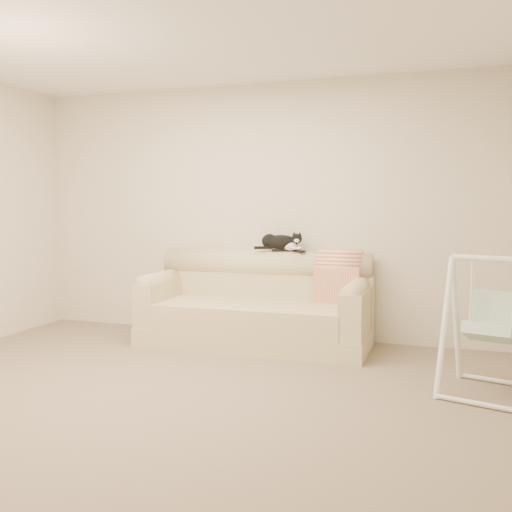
{
  "coord_description": "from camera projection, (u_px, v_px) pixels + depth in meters",
  "views": [
    {
      "loc": [
        1.81,
        -3.65,
        1.35
      ],
      "look_at": [
        0.19,
        1.27,
        0.9
      ],
      "focal_mm": 40.0,
      "sensor_mm": 36.0,
      "label": 1
    }
  ],
  "objects": [
    {
      "name": "tuxedo_cat",
      "position": [
        281.0,
        242.0,
        5.73
      ],
      "size": [
        0.49,
        0.22,
        0.19
      ],
      "color": "black",
      "rests_on": "sofa"
    },
    {
      "name": "baby_swing",
      "position": [
        491.0,
        326.0,
        4.06
      ],
      "size": [
        0.77,
        0.8,
        1.01
      ],
      "color": "white",
      "rests_on": "ground"
    },
    {
      "name": "remote_a",
      "position": [
        281.0,
        250.0,
        5.74
      ],
      "size": [
        0.19,
        0.09,
        0.03
      ],
      "color": "black",
      "rests_on": "sofa"
    },
    {
      "name": "ground_plane",
      "position": [
        177.0,
        393.0,
        4.14
      ],
      "size": [
        5.0,
        5.0,
        0.0
      ],
      "primitive_type": "plane",
      "color": "brown",
      "rests_on": "ground"
    },
    {
      "name": "room_shell",
      "position": [
        174.0,
        181.0,
        4.0
      ],
      "size": [
        5.04,
        4.04,
        2.6
      ],
      "color": "beige",
      "rests_on": "ground"
    },
    {
      "name": "remote_b",
      "position": [
        299.0,
        251.0,
        5.65
      ],
      "size": [
        0.16,
        0.15,
        0.02
      ],
      "color": "black",
      "rests_on": "sofa"
    },
    {
      "name": "sofa",
      "position": [
        257.0,
        308.0,
        5.61
      ],
      "size": [
        2.2,
        0.93,
        0.9
      ],
      "color": "tan",
      "rests_on": "ground"
    },
    {
      "name": "throw_blanket",
      "position": [
        339.0,
        271.0,
        5.55
      ],
      "size": [
        0.44,
        0.38,
        0.58
      ],
      "color": "#CE4A39",
      "rests_on": "sofa"
    }
  ]
}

